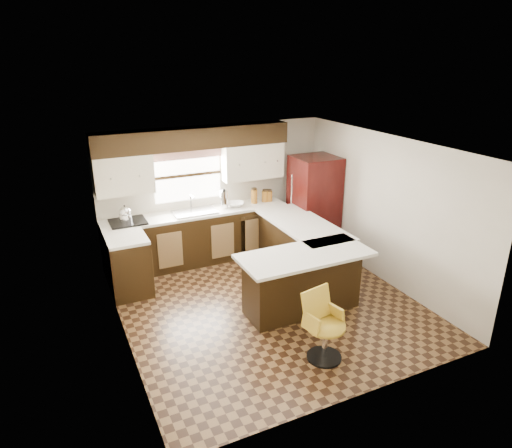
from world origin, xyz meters
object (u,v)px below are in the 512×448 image
peninsula_return (302,282)px  bar_chair (326,327)px  refrigerator (314,205)px  peninsula_long (299,251)px

peninsula_return → bar_chair: (-0.33, -1.12, -0.00)m
refrigerator → peninsula_long: bearing=-133.2°
peninsula_long → peninsula_return: (-0.53, -0.97, 0.00)m
peninsula_long → peninsula_return: size_ratio=1.18×
peninsula_long → bar_chair: 2.26m
peninsula_return → bar_chair: bearing=-106.3°
bar_chair → peninsula_long: bearing=55.8°
peninsula_return → bar_chair: size_ratio=1.85×
refrigerator → bar_chair: bearing=-119.2°
peninsula_long → refrigerator: (0.79, 0.84, 0.46)m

